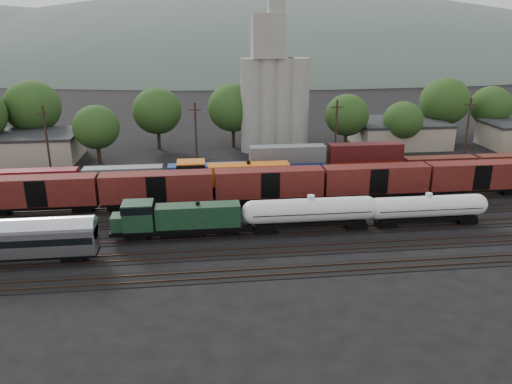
{
  "coord_description": "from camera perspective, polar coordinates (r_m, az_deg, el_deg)",
  "views": [
    {
      "loc": [
        -11.68,
        -60.49,
        24.56
      ],
      "look_at": [
        -4.26,
        2.0,
        3.0
      ],
      "focal_mm": 35.0,
      "sensor_mm": 36.0,
      "label": 1
    }
  ],
  "objects": [
    {
      "name": "tank_car_a",
      "position": [
        61.12,
        6.24,
        -2.23
      ],
      "size": [
        16.91,
        3.03,
        4.43
      ],
      "color": "silver",
      "rests_on": "ground"
    },
    {
      "name": "ground",
      "position": [
        66.32,
        3.87,
        -2.87
      ],
      "size": [
        600.0,
        600.0,
        0.0
      ],
      "primitive_type": "plane",
      "color": "black"
    },
    {
      "name": "industrial_sheds",
      "position": [
        99.93,
        3.98,
        6.15
      ],
      "size": [
        119.38,
        17.26,
        5.1
      ],
      "color": "#9E937F",
      "rests_on": "ground"
    },
    {
      "name": "boxcar_string",
      "position": [
        73.3,
        13.49,
        1.37
      ],
      "size": [
        169.0,
        2.9,
        4.2
      ],
      "color": "black",
      "rests_on": "ground"
    },
    {
      "name": "container_wall",
      "position": [
        79.71,
        2.85,
        2.81
      ],
      "size": [
        160.53,
        2.6,
        5.8
      ],
      "color": "black",
      "rests_on": "ground"
    },
    {
      "name": "grain_silo",
      "position": [
        98.54,
        2.06,
        11.14
      ],
      "size": [
        13.4,
        5.0,
        29.0
      ],
      "color": "gray",
      "rests_on": "ground"
    },
    {
      "name": "utility_poles",
      "position": [
        85.31,
        1.27,
        6.49
      ],
      "size": [
        122.2,
        0.36,
        12.0
      ],
      "color": "black",
      "rests_on": "ground"
    },
    {
      "name": "orange_locomotive",
      "position": [
        73.86,
        -3.49,
        1.77
      ],
      "size": [
        20.09,
        3.35,
        5.02
      ],
      "color": "black",
      "rests_on": "ground"
    },
    {
      "name": "green_locomotive",
      "position": [
        59.79,
        -9.4,
        -3.0
      ],
      "size": [
        16.57,
        2.92,
        4.39
      ],
      "color": "black",
      "rests_on": "ground"
    },
    {
      "name": "tank_car_b",
      "position": [
        66.07,
        19.01,
        -1.71
      ],
      "size": [
        15.64,
        2.8,
        4.1
      ],
      "color": "silver",
      "rests_on": "ground"
    },
    {
      "name": "tracks",
      "position": [
        66.3,
        3.87,
        -2.83
      ],
      "size": [
        180.0,
        33.2,
        0.2
      ],
      "color": "black",
      "rests_on": "ground"
    },
    {
      "name": "distant_hills",
      "position": [
        325.6,
        -0.44,
        10.95
      ],
      "size": [
        860.0,
        286.0,
        130.0
      ],
      "color": "#59665B",
      "rests_on": "ground"
    },
    {
      "name": "tree_band",
      "position": [
        101.02,
        0.77,
        9.31
      ],
      "size": [
        167.73,
        22.32,
        13.85
      ],
      "color": "black",
      "rests_on": "ground"
    }
  ]
}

